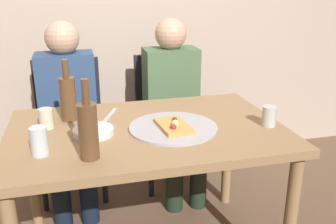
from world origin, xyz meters
TOP-DOWN VIEW (x-y plane):
  - dining_table at (0.00, 0.00)m, footprint 1.31×0.85m
  - pizza_tray at (0.12, -0.05)m, footprint 0.42×0.42m
  - pizza_slice_last at (0.12, -0.07)m, footprint 0.15×0.23m
  - wine_bottle at (-0.28, -0.26)m, footprint 0.08×0.08m
  - beer_bottle at (-0.36, 0.20)m, footprint 0.08×0.08m
  - tumbler_near at (0.58, -0.12)m, footprint 0.07×0.07m
  - tumbler_far at (-0.48, -0.18)m, footprint 0.07×0.07m
  - wine_glass at (-0.46, 0.11)m, footprint 0.07×0.07m
  - plate_stack at (-0.25, -0.02)m, footprint 0.19×0.19m
  - table_knife at (-0.15, 0.21)m, footprint 0.10×0.21m
  - chair_left at (-0.37, 0.83)m, footprint 0.44×0.44m
  - chair_right at (0.32, 0.83)m, footprint 0.44×0.44m
  - guest_in_sweater at (-0.37, 0.68)m, footprint 0.36×0.56m
  - guest_in_beanie at (0.32, 0.68)m, footprint 0.36×0.56m

SIDE VIEW (x-z plane):
  - chair_left at x=-0.37m, z-range 0.06..0.96m
  - chair_right at x=0.32m, z-range 0.06..0.96m
  - guest_in_sweater at x=-0.37m, z-range 0.06..1.23m
  - guest_in_beanie at x=0.32m, z-range 0.06..1.23m
  - dining_table at x=0.00m, z-range 0.28..1.01m
  - table_knife at x=-0.15m, z-range 0.73..0.74m
  - pizza_tray at x=0.12m, z-range 0.73..0.74m
  - plate_stack at x=-0.25m, z-range 0.73..0.76m
  - pizza_slice_last at x=0.12m, z-range 0.73..0.78m
  - wine_glass at x=-0.46m, z-range 0.73..0.83m
  - tumbler_near at x=0.58m, z-range 0.73..0.83m
  - tumbler_far at x=-0.48m, z-range 0.73..0.85m
  - beer_bottle at x=-0.36m, z-range 0.70..1.00m
  - wine_bottle at x=-0.28m, z-range 0.69..1.02m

